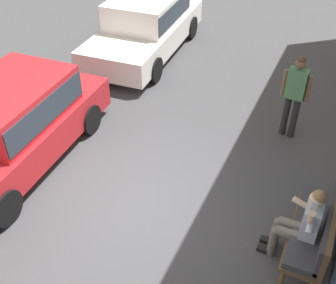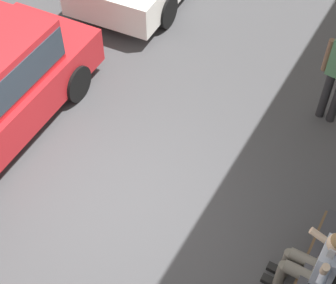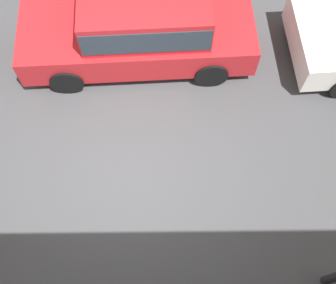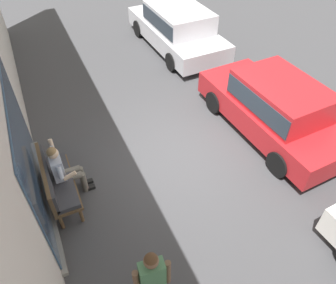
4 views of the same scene
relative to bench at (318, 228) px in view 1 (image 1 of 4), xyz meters
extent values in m
plane|color=#424244|center=(0.13, -2.90, -0.59)|extent=(60.00, 60.00, 0.00)
cube|color=gray|center=(0.00, 0.25, -0.41)|extent=(3.60, 0.12, 0.10)
cylinder|color=brown|center=(-0.72, 0.10, -0.39)|extent=(0.07, 0.07, 0.41)
cylinder|color=brown|center=(0.72, -0.29, -0.39)|extent=(0.07, 0.07, 0.41)
cylinder|color=brown|center=(-0.72, -0.29, -0.39)|extent=(0.07, 0.07, 0.41)
cube|color=brown|center=(0.00, -0.09, -0.15)|extent=(1.59, 0.55, 0.06)
cube|color=#38383D|center=(0.00, -0.09, -0.07)|extent=(1.53, 0.49, 0.10)
cube|color=brown|center=(0.00, 0.14, 0.16)|extent=(1.59, 0.07, 0.55)
cube|color=#38383D|center=(0.00, 0.08, 0.16)|extent=(1.53, 0.06, 0.47)
cylinder|color=#6B665B|center=(0.20, -0.33, -0.07)|extent=(0.15, 0.42, 0.15)
cylinder|color=#6B665B|center=(0.20, -0.54, -0.33)|extent=(0.12, 0.12, 0.52)
cube|color=black|center=(0.20, -0.62, -0.56)|extent=(0.10, 0.24, 0.07)
cylinder|color=#6B665B|center=(0.02, -0.33, -0.07)|extent=(0.15, 0.42, 0.15)
cylinder|color=#6B665B|center=(0.02, -0.54, -0.33)|extent=(0.12, 0.12, 0.52)
cube|color=black|center=(0.02, -0.62, -0.56)|extent=(0.10, 0.24, 0.07)
cube|color=#6B665B|center=(0.11, -0.12, -0.07)|extent=(0.34, 0.24, 0.14)
cube|color=silver|center=(0.11, -0.12, 0.21)|extent=(0.38, 0.22, 0.56)
sphere|color=beige|center=(0.11, -0.12, 0.63)|extent=(0.22, 0.22, 0.22)
sphere|color=olive|center=(0.11, -0.11, 0.67)|extent=(0.20, 0.20, 0.20)
cylinder|color=silver|center=(-0.13, -0.14, 0.32)|extent=(0.20, 0.10, 0.28)
cylinder|color=beige|center=(-0.18, -0.30, 0.20)|extent=(0.08, 0.27, 0.17)
cylinder|color=silver|center=(0.35, -0.12, 0.39)|extent=(0.25, 0.10, 0.22)
cylinder|color=beige|center=(0.42, -0.14, 0.58)|extent=(0.16, 0.08, 0.25)
cube|color=silver|center=(0.25, -0.14, 0.62)|extent=(0.02, 0.07, 0.15)
cube|color=white|center=(-5.05, -5.27, -0.06)|extent=(4.56, 2.04, 0.60)
cube|color=white|center=(-5.23, -5.28, 0.58)|extent=(2.41, 1.70, 0.68)
cube|color=#28333D|center=(-5.23, -5.28, 0.58)|extent=(2.37, 1.73, 0.48)
cylinder|color=black|center=(-3.72, -4.34, -0.28)|extent=(0.63, 0.22, 0.62)
cylinder|color=black|center=(-3.62, -6.03, -0.28)|extent=(0.63, 0.22, 0.62)
cylinder|color=black|center=(-6.48, -4.50, -0.28)|extent=(0.63, 0.22, 0.62)
cylinder|color=black|center=(-6.38, -6.20, -0.28)|extent=(0.63, 0.22, 0.62)
cube|color=red|center=(0.04, -5.37, -0.06)|extent=(4.29, 1.91, 0.61)
cube|color=red|center=(-0.13, -5.38, 0.59)|extent=(2.26, 1.61, 0.69)
cube|color=#28333D|center=(-0.13, -5.38, 0.59)|extent=(2.22, 1.64, 0.48)
cylinder|color=black|center=(1.31, -4.50, -0.29)|extent=(0.62, 0.21, 0.61)
cylinder|color=black|center=(-1.30, -4.62, -0.29)|extent=(0.62, 0.21, 0.61)
cylinder|color=black|center=(-1.22, -6.25, -0.29)|extent=(0.62, 0.21, 0.61)
cylinder|color=#232326|center=(-2.87, -1.04, -0.15)|extent=(0.13, 0.13, 0.88)
cylinder|color=#232326|center=(-2.85, -0.86, -0.15)|extent=(0.13, 0.13, 0.88)
cube|color=#4C7F56|center=(-2.86, -0.95, 0.59)|extent=(0.24, 0.38, 0.60)
cylinder|color=brown|center=(-2.89, -1.18, 0.55)|extent=(0.09, 0.09, 0.54)
cylinder|color=brown|center=(-2.83, -0.72, 0.55)|extent=(0.09, 0.09, 0.54)
sphere|color=brown|center=(-2.86, -0.95, 1.01)|extent=(0.21, 0.21, 0.21)
sphere|color=#4C331E|center=(-2.86, -0.95, 1.04)|extent=(0.19, 0.19, 0.19)
camera|label=1|loc=(4.41, -0.30, 4.53)|focal=45.00mm
camera|label=2|loc=(3.31, -0.30, 5.26)|focal=55.00mm
camera|label=3|loc=(-0.47, -0.30, 6.12)|focal=45.00mm
camera|label=4|loc=(-4.82, -0.30, 5.06)|focal=35.00mm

